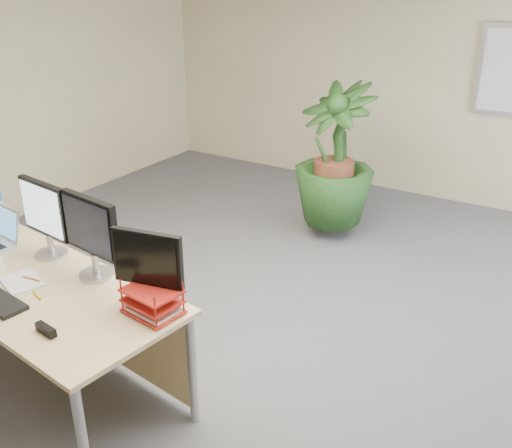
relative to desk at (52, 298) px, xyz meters
The scene contains 13 objects.
floor 1.28m from the desk, 38.12° to the left, with size 8.00×8.00×0.00m, color #4D4D52.
back_wall 4.83m from the desk, 79.32° to the left, with size 7.00×0.04×2.70m, color #C4B78A.
desk is the anchor object (origin of this frame).
floor_plant 3.09m from the desk, 79.88° to the left, with size 0.84×0.84×1.50m, color #163914.
monitor_left 0.54m from the desk, 135.62° to the left, with size 0.46×0.21×0.51m.
monitor_right 0.56m from the desk, 29.96° to the left, with size 0.47×0.21×0.52m.
monitor_dark 0.90m from the desk, ahead, with size 0.41×0.19×0.46m.
spiral_notebook 0.23m from the desk, 113.28° to the right, with size 0.27×0.20×0.01m, color silver.
orange_pen 0.21m from the desk, 104.75° to the right, with size 0.01×0.01×0.13m, color orange.
yellow_highlighter 0.31m from the desk, 53.39° to the right, with size 0.01×0.01×0.11m, color yellow.
water_bottle 0.93m from the desk, 161.23° to the left, with size 0.08×0.08×0.29m.
letter_tray 0.87m from the desk, ahead, with size 0.32×0.26×0.14m.
stapler 0.68m from the desk, 40.36° to the right, with size 0.14×0.04×0.05m, color black.
Camera 1 is at (1.85, -2.65, 2.50)m, focal length 40.00 mm.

